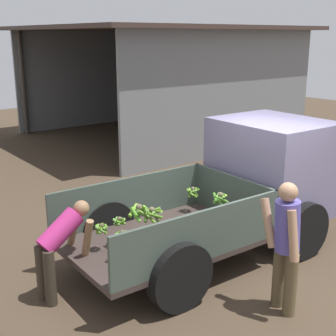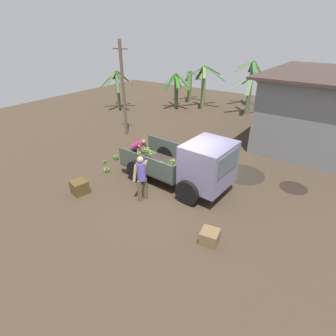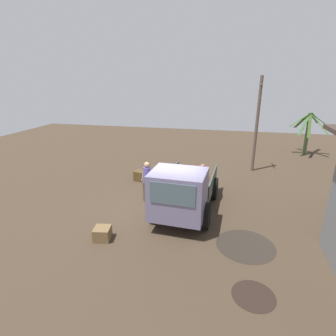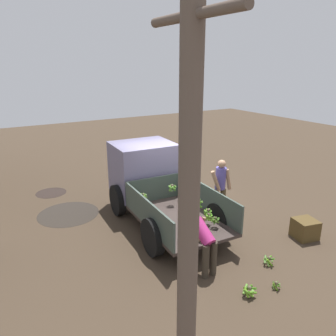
{
  "view_description": "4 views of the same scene",
  "coord_description": "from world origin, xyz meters",
  "px_view_note": "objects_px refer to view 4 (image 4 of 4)",
  "views": [
    {
      "loc": [
        -5.31,
        -4.29,
        3.43
      ],
      "look_at": [
        -0.47,
        1.6,
        1.26
      ],
      "focal_mm": 50.0,
      "sensor_mm": 36.0,
      "label": 1
    },
    {
      "loc": [
        4.55,
        -7.13,
        5.59
      ],
      "look_at": [
        -0.2,
        -0.32,
        1.14
      ],
      "focal_mm": 28.0,
      "sensor_mm": 36.0,
      "label": 2
    },
    {
      "loc": [
        8.9,
        2.0,
        4.94
      ],
      "look_at": [
        -1.18,
        -0.29,
        1.41
      ],
      "focal_mm": 28.0,
      "sensor_mm": 36.0,
      "label": 3
    },
    {
      "loc": [
        -7.79,
        4.85,
        4.37
      ],
      "look_at": [
        -0.15,
        0.3,
        1.53
      ],
      "focal_mm": 35.0,
      "sensor_mm": 36.0,
      "label": 4
    }
  ],
  "objects_px": {
    "person_foreground_visitor": "(220,185)",
    "wooden_crate_0": "(305,229)",
    "wooden_crate_1": "(181,176)",
    "banana_bunch_on_ground_0": "(276,285)",
    "banana_bunch_on_ground_2": "(249,290)",
    "person_worker_loading": "(203,239)",
    "cargo_truck": "(149,178)",
    "utility_pole": "(187,284)",
    "banana_bunch_on_ground_1": "(269,260)"
  },
  "relations": [
    {
      "from": "banana_bunch_on_ground_2",
      "to": "cargo_truck",
      "type": "bearing_deg",
      "value": -2.0
    },
    {
      "from": "banana_bunch_on_ground_1",
      "to": "wooden_crate_1",
      "type": "relative_size",
      "value": 0.55
    },
    {
      "from": "banana_bunch_on_ground_0",
      "to": "banana_bunch_on_ground_1",
      "type": "xyz_separation_m",
      "value": [
        0.67,
        -0.51,
        0.03
      ]
    },
    {
      "from": "cargo_truck",
      "to": "banana_bunch_on_ground_0",
      "type": "xyz_separation_m",
      "value": [
        -4.62,
        -0.47,
        -0.99
      ]
    },
    {
      "from": "cargo_truck",
      "to": "banana_bunch_on_ground_1",
      "type": "distance_m",
      "value": 4.18
    },
    {
      "from": "wooden_crate_1",
      "to": "cargo_truck",
      "type": "bearing_deg",
      "value": 127.32
    },
    {
      "from": "person_worker_loading",
      "to": "cargo_truck",
      "type": "bearing_deg",
      "value": -10.94
    },
    {
      "from": "cargo_truck",
      "to": "person_worker_loading",
      "type": "relative_size",
      "value": 3.56
    },
    {
      "from": "person_foreground_visitor",
      "to": "banana_bunch_on_ground_0",
      "type": "height_order",
      "value": "person_foreground_visitor"
    },
    {
      "from": "wooden_crate_0",
      "to": "banana_bunch_on_ground_0",
      "type": "bearing_deg",
      "value": 115.35
    },
    {
      "from": "banana_bunch_on_ground_2",
      "to": "wooden_crate_1",
      "type": "relative_size",
      "value": 0.56
    },
    {
      "from": "banana_bunch_on_ground_1",
      "to": "wooden_crate_0",
      "type": "distance_m",
      "value": 1.8
    },
    {
      "from": "banana_bunch_on_ground_1",
      "to": "person_foreground_visitor",
      "type": "bearing_deg",
      "value": -14.91
    },
    {
      "from": "banana_bunch_on_ground_1",
      "to": "person_worker_loading",
      "type": "bearing_deg",
      "value": 66.52
    },
    {
      "from": "person_foreground_visitor",
      "to": "banana_bunch_on_ground_2",
      "type": "bearing_deg",
      "value": -14.89
    },
    {
      "from": "utility_pole",
      "to": "person_worker_loading",
      "type": "height_order",
      "value": "utility_pole"
    },
    {
      "from": "person_foreground_visitor",
      "to": "wooden_crate_1",
      "type": "bearing_deg",
      "value": -175.75
    },
    {
      "from": "wooden_crate_1",
      "to": "banana_bunch_on_ground_2",
      "type": "bearing_deg",
      "value": 158.77
    },
    {
      "from": "utility_pole",
      "to": "wooden_crate_0",
      "type": "height_order",
      "value": "utility_pole"
    },
    {
      "from": "cargo_truck",
      "to": "utility_pole",
      "type": "bearing_deg",
      "value": 158.37
    },
    {
      "from": "cargo_truck",
      "to": "banana_bunch_on_ground_1",
      "type": "relative_size",
      "value": 16.25
    },
    {
      "from": "wooden_crate_0",
      "to": "wooden_crate_1",
      "type": "height_order",
      "value": "wooden_crate_0"
    },
    {
      "from": "utility_pole",
      "to": "person_foreground_visitor",
      "type": "height_order",
      "value": "utility_pole"
    },
    {
      "from": "person_foreground_visitor",
      "to": "banana_bunch_on_ground_2",
      "type": "relative_size",
      "value": 5.98
    },
    {
      "from": "utility_pole",
      "to": "banana_bunch_on_ground_0",
      "type": "relative_size",
      "value": 27.43
    },
    {
      "from": "person_foreground_visitor",
      "to": "wooden_crate_0",
      "type": "relative_size",
      "value": 3.14
    },
    {
      "from": "person_foreground_visitor",
      "to": "utility_pole",
      "type": "bearing_deg",
      "value": -27.24
    },
    {
      "from": "banana_bunch_on_ground_0",
      "to": "banana_bunch_on_ground_2",
      "type": "xyz_separation_m",
      "value": [
        0.12,
        0.63,
        0.04
      ]
    },
    {
      "from": "banana_bunch_on_ground_1",
      "to": "banana_bunch_on_ground_2",
      "type": "distance_m",
      "value": 1.26
    },
    {
      "from": "banana_bunch_on_ground_1",
      "to": "wooden_crate_0",
      "type": "height_order",
      "value": "wooden_crate_0"
    },
    {
      "from": "banana_bunch_on_ground_0",
      "to": "wooden_crate_0",
      "type": "relative_size",
      "value": 0.34
    },
    {
      "from": "banana_bunch_on_ground_0",
      "to": "person_worker_loading",
      "type": "bearing_deg",
      "value": 35.4
    },
    {
      "from": "banana_bunch_on_ground_1",
      "to": "banana_bunch_on_ground_2",
      "type": "height_order",
      "value": "banana_bunch_on_ground_2"
    },
    {
      "from": "banana_bunch_on_ground_0",
      "to": "banana_bunch_on_ground_2",
      "type": "height_order",
      "value": "banana_bunch_on_ground_2"
    },
    {
      "from": "cargo_truck",
      "to": "person_worker_loading",
      "type": "xyz_separation_m",
      "value": [
        -3.33,
        0.44,
        -0.32
      ]
    },
    {
      "from": "banana_bunch_on_ground_1",
      "to": "utility_pole",
      "type": "bearing_deg",
      "value": 122.04
    },
    {
      "from": "person_worker_loading",
      "to": "banana_bunch_on_ground_1",
      "type": "relative_size",
      "value": 4.56
    },
    {
      "from": "banana_bunch_on_ground_2",
      "to": "wooden_crate_1",
      "type": "distance_m",
      "value": 6.67
    },
    {
      "from": "cargo_truck",
      "to": "utility_pole",
      "type": "height_order",
      "value": "utility_pole"
    },
    {
      "from": "banana_bunch_on_ground_0",
      "to": "banana_bunch_on_ground_1",
      "type": "relative_size",
      "value": 0.66
    },
    {
      "from": "person_worker_loading",
      "to": "banana_bunch_on_ground_2",
      "type": "xyz_separation_m",
      "value": [
        -1.17,
        -0.29,
        -0.63
      ]
    },
    {
      "from": "cargo_truck",
      "to": "utility_pole",
      "type": "xyz_separation_m",
      "value": [
        -6.42,
        2.97,
        1.54
      ]
    },
    {
      "from": "person_foreground_visitor",
      "to": "banana_bunch_on_ground_0",
      "type": "relative_size",
      "value": 9.29
    },
    {
      "from": "wooden_crate_1",
      "to": "person_worker_loading",
      "type": "bearing_deg",
      "value": 151.86
    },
    {
      "from": "person_foreground_visitor",
      "to": "banana_bunch_on_ground_1",
      "type": "xyz_separation_m",
      "value": [
        -2.63,
        0.7,
        -0.84
      ]
    },
    {
      "from": "cargo_truck",
      "to": "banana_bunch_on_ground_1",
      "type": "xyz_separation_m",
      "value": [
        -3.95,
        -0.98,
        -0.97
      ]
    },
    {
      "from": "utility_pole",
      "to": "banana_bunch_on_ground_2",
      "type": "xyz_separation_m",
      "value": [
        1.92,
        -2.81,
        -2.5
      ]
    },
    {
      "from": "person_foreground_visitor",
      "to": "banana_bunch_on_ground_1",
      "type": "distance_m",
      "value": 2.84
    },
    {
      "from": "wooden_crate_0",
      "to": "cargo_truck",
      "type": "bearing_deg",
      "value": 37.5
    },
    {
      "from": "banana_bunch_on_ground_2",
      "to": "person_worker_loading",
      "type": "bearing_deg",
      "value": 13.83
    }
  ]
}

